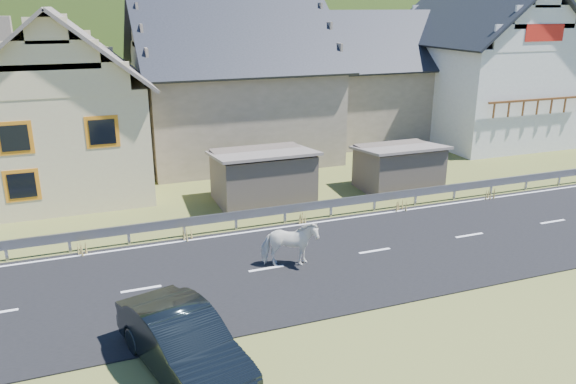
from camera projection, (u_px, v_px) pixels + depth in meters
name	position (u px, v px, depth m)	size (l,w,h in m)	color
ground	(375.00, 252.00, 19.66)	(160.00, 160.00, 0.00)	#454D1D
road	(375.00, 251.00, 19.65)	(60.00, 7.00, 0.04)	black
lane_markings	(375.00, 251.00, 19.65)	(60.00, 6.60, 0.01)	silver
guardrail	(331.00, 204.00, 22.75)	(28.10, 0.09, 0.75)	#93969B
shed_left	(263.00, 177.00, 24.43)	(4.30, 3.30, 2.40)	brown
shed_right	(398.00, 168.00, 26.17)	(3.80, 2.90, 2.20)	brown
house_cream	(58.00, 94.00, 25.63)	(7.80, 9.80, 8.30)	beige
house_stone_a	(232.00, 73.00, 31.20)	(10.80, 9.80, 8.90)	gray
house_stone_b	(373.00, 70.00, 36.42)	(9.80, 8.80, 8.10)	gray
house_white	(481.00, 58.00, 35.48)	(8.80, 10.80, 9.70)	silver
mountain	(123.00, 94.00, 187.65)	(440.00, 280.00, 260.00)	#213810
horse	(290.00, 244.00, 18.27)	(1.85, 0.84, 1.56)	white
car	(183.00, 343.00, 13.03)	(1.60, 4.59, 1.51)	black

